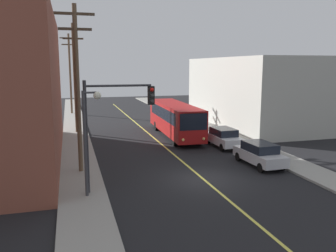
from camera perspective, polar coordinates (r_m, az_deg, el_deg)
The scene contains 14 objects.
ground_plane at distance 22.00m, azimuth 5.75°, elevation -8.56°, with size 120.00×120.00×0.00m, color black.
sidewalk_left at distance 30.19m, azimuth -14.43°, elevation -3.63°, with size 2.50×90.00×0.15m, color gray.
sidewalk_right at distance 33.70m, azimuth 11.04°, elevation -2.13°, with size 2.50×90.00×0.15m, color gray.
lane_stripe_center at distance 35.93m, azimuth -3.01°, elevation -1.34°, with size 0.16×60.00×0.01m, color #D8CC4C.
building_right_warehouse at distance 43.36m, azimuth 15.22°, elevation 5.42°, with size 12.00×19.30×7.80m.
city_bus at distance 34.65m, azimuth 1.10°, elevation 1.30°, with size 2.95×12.22×3.20m.
parked_car_silver at distance 25.41m, azimuth 14.58°, elevation -4.36°, with size 1.95×4.46×1.62m.
parked_car_white at distance 30.62m, azimuth 8.94°, elevation -1.79°, with size 1.90×4.44×1.62m.
utility_pole_near at distance 22.81m, azimuth -14.45°, elevation 6.89°, with size 2.40×0.28×10.43m.
utility_pole_mid at distance 37.00m, azimuth -14.88°, elevation 8.20°, with size 2.40×0.28×10.89m.
utility_pole_far at distance 52.39m, azimuth -15.57°, elevation 8.67°, with size 2.40×0.28×11.18m.
traffic_signal_left_corner at distance 18.89m, azimuth -8.52°, elevation 1.77°, with size 3.75×0.48×6.00m.
street_lamp_left at distance 18.43m, azimuth -12.68°, elevation -0.32°, with size 0.98×0.40×5.50m.
fire_hydrant at distance 27.78m, azimuth 16.48°, elevation -3.80°, with size 0.44×0.26×0.84m.
Camera 1 is at (-7.73, -19.42, 6.87)m, focal length 37.69 mm.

